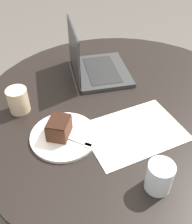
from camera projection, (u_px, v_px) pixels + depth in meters
ground_plane at (115, 198)px, 1.57m from camera, size 12.00×12.00×0.00m
dining_table at (122, 128)px, 1.18m from camera, size 1.23×1.23×0.73m
paper_document at (134, 132)px, 0.97m from camera, size 0.43×0.38×0.00m
plate at (64, 136)px, 0.95m from camera, size 0.24×0.24×0.01m
cake_slice at (59, 128)px, 0.92m from camera, size 0.09×0.10×0.07m
fork at (75, 140)px, 0.92m from camera, size 0.17×0.09×0.00m
coffee_glass at (18, 100)px, 1.03m from camera, size 0.08×0.08×0.10m
water_glass at (159, 177)px, 0.76m from camera, size 0.08×0.08×0.10m
laptop at (95, 66)px, 1.23m from camera, size 0.32×0.35×0.25m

